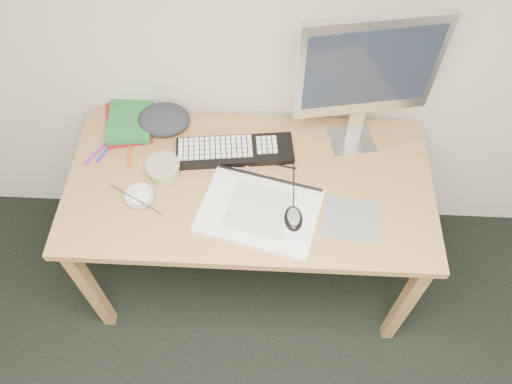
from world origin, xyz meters
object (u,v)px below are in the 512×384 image
desk (250,194)px  sketchpad (259,211)px  monitor (368,71)px  keyboard (235,151)px  rice_bowl (140,197)px

desk → sketchpad: sketchpad is taller
desk → monitor: bearing=29.8°
desk → sketchpad: (0.04, -0.13, 0.09)m
keyboard → rice_bowl: rice_bowl is taller
keyboard → desk: bearing=-71.8°
desk → sketchpad: size_ratio=3.30×
keyboard → rice_bowl: size_ratio=4.18×
desk → monitor: 0.64m
desk → rice_bowl: 0.42m
desk → monitor: (0.40, 0.23, 0.45)m
monitor → sketchpad: bearing=-145.5°
desk → keyboard: 0.18m
sketchpad → monitor: bearing=59.0°
keyboard → sketchpad: bearing=-74.7°
sketchpad → keyboard: (-0.11, 0.27, 0.01)m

